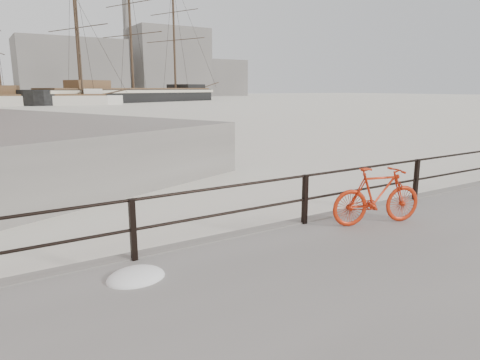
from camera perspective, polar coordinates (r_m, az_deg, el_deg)
ground at (r=11.43m, az=21.48°, el=-4.00°), size 400.00×400.00×0.00m
guardrail at (r=11.15m, az=22.43°, el=0.03°), size 28.00×0.10×1.00m
bicycle at (r=8.88m, az=17.82°, el=-2.01°), size 1.93×0.81×1.16m
barque_black at (r=98.13m, az=-13.93°, el=10.05°), size 60.23×38.81×32.65m
schooner_mid at (r=85.07m, az=-24.62°, el=9.04°), size 31.19×19.06×20.89m
industrial_west at (r=149.38m, az=-21.56°, el=13.63°), size 32.00×18.00×18.00m
industrial_mid at (r=164.62m, az=-9.55°, el=15.13°), size 26.00×20.00×24.00m
industrial_east at (r=179.02m, az=-3.14°, el=13.42°), size 20.00×16.00×14.00m
smokestack at (r=165.61m, az=-14.76°, el=18.36°), size 2.80×2.80×44.00m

